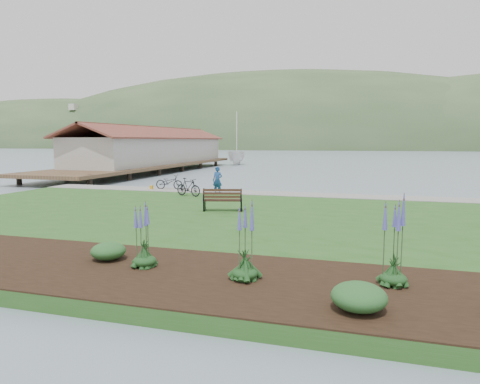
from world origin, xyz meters
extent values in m
plane|color=slate|center=(0.00, 0.00, 0.00)|extent=(600.00, 600.00, 0.00)
cube|color=#224E1B|center=(0.00, -2.00, 0.20)|extent=(34.00, 20.00, 0.40)
cube|color=gray|center=(0.00, 6.90, 0.42)|extent=(34.00, 2.20, 0.03)
cube|color=black|center=(3.00, -9.80, 0.42)|extent=(24.00, 4.40, 0.04)
cube|color=#4C3826|center=(-20.00, 26.00, 0.85)|extent=(8.00, 36.00, 0.30)
cube|color=#B2ADA3|center=(-20.00, 28.00, 2.50)|extent=(6.40, 28.00, 3.00)
cube|color=black|center=(-1.72, -0.21, 0.91)|extent=(1.91, 1.07, 0.06)
cube|color=black|center=(-1.63, -0.53, 1.25)|extent=(1.80, 0.62, 0.57)
cube|color=black|center=(-2.57, -0.43, 0.65)|extent=(0.22, 0.62, 0.50)
cube|color=black|center=(-0.86, 0.01, 0.65)|extent=(0.22, 0.62, 0.50)
imported|color=navy|center=(-4.10, 5.75, 1.41)|extent=(0.78, 0.57, 2.02)
imported|color=black|center=(-8.12, 7.20, 0.90)|extent=(0.80, 1.96, 1.01)
imported|color=black|center=(-5.44, 4.29, 0.95)|extent=(1.05, 1.88, 1.09)
imported|color=silver|center=(-14.27, 43.27, 0.00)|extent=(10.49, 10.65, 25.65)
cube|color=gold|center=(-9.25, 6.75, 0.54)|extent=(0.21, 0.29, 0.28)
ellipsoid|color=#143917|center=(2.11, -9.83, 0.59)|extent=(0.62, 0.62, 0.31)
cone|color=#414398|center=(2.11, -9.83, 1.62)|extent=(0.32, 0.32, 1.74)
ellipsoid|color=#143917|center=(5.49, -9.25, 0.59)|extent=(0.62, 0.62, 0.31)
cone|color=#414398|center=(5.49, -9.25, 1.77)|extent=(0.36, 0.36, 2.05)
ellipsoid|color=#143917|center=(-0.72, -9.57, 0.59)|extent=(0.62, 0.62, 0.31)
cone|color=#414398|center=(-0.72, -9.57, 1.59)|extent=(0.36, 0.36, 1.69)
ellipsoid|color=#1E4C21|center=(-2.03, -9.24, 0.68)|extent=(0.96, 0.96, 0.48)
ellipsoid|color=#1E4C21|center=(4.76, -10.98, 0.71)|extent=(1.10, 1.10, 0.55)
camera|label=1|loc=(4.81, -19.36, 3.76)|focal=32.00mm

